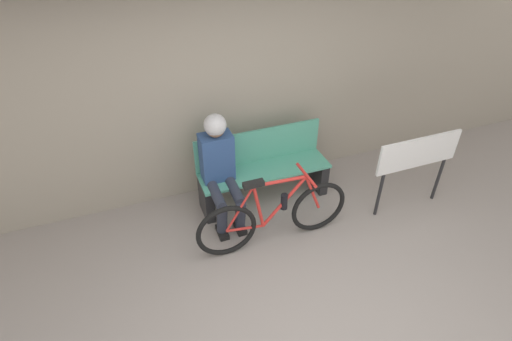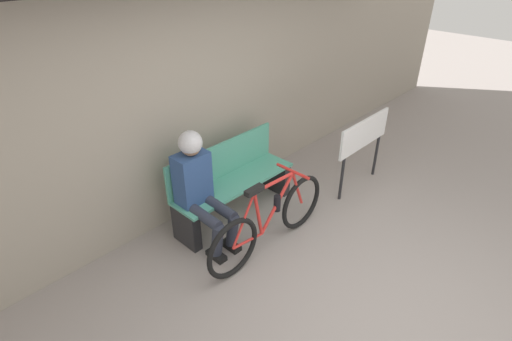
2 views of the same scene
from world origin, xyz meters
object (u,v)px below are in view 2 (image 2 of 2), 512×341
object	(u,v)px
park_bench_near	(232,184)
signboard	(364,137)
bicycle	(270,221)
person_seated	(199,183)

from	to	relation	value
park_bench_near	signboard	distance (m)	1.68
bicycle	person_seated	size ratio (longest dim) A/B	1.33
park_bench_near	signboard	world-z (taller)	signboard
bicycle	signboard	distance (m)	1.67
bicycle	signboard	size ratio (longest dim) A/B	1.62
park_bench_near	bicycle	world-z (taller)	park_bench_near
signboard	park_bench_near	bearing A→B (deg)	153.61
park_bench_near	bicycle	size ratio (longest dim) A/B	0.92
person_seated	signboard	distance (m)	2.11
park_bench_near	person_seated	xyz separation A→B (m)	(-0.53, -0.11, 0.31)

